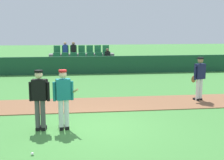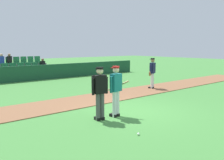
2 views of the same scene
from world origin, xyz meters
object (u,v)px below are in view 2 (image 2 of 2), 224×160
(runner_navy_jersey, at_px, (152,72))
(baseball, at_px, (138,134))
(batter_teal_jersey, at_px, (116,89))
(umpire_home_plate, at_px, (100,90))

(runner_navy_jersey, bearing_deg, baseball, -141.96)
(batter_teal_jersey, distance_m, baseball, 2.11)
(batter_teal_jersey, xyz_separation_m, runner_navy_jersey, (5.26, 2.91, -0.01))
(batter_teal_jersey, relative_size, umpire_home_plate, 1.00)
(umpire_home_plate, xyz_separation_m, runner_navy_jersey, (5.93, 2.87, -0.04))
(batter_teal_jersey, bearing_deg, umpire_home_plate, 176.99)
(baseball, bearing_deg, umpire_home_plate, 88.96)
(batter_teal_jersey, relative_size, runner_navy_jersey, 1.00)
(runner_navy_jersey, xyz_separation_m, baseball, (-5.96, -4.67, -0.93))
(umpire_home_plate, bearing_deg, batter_teal_jersey, -3.01)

